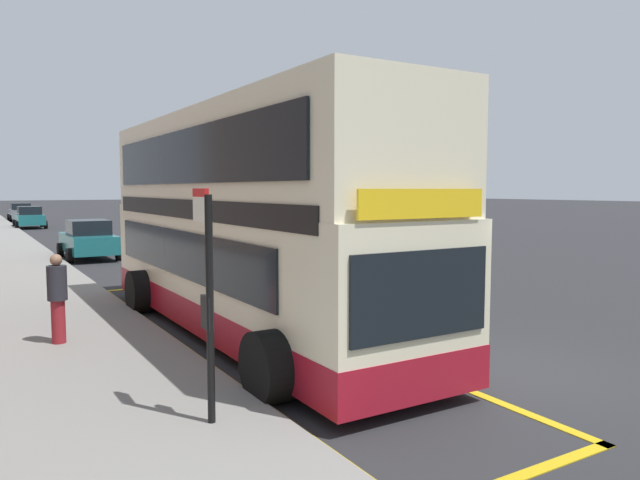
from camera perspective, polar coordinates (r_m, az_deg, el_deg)
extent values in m
plane|color=#28282B|center=(39.22, -20.35, 0.39)|extent=(260.00, 260.00, 0.00)
cube|color=beige|center=(12.03, -7.35, -2.49)|extent=(2.43, 10.80, 2.30)
cube|color=beige|center=(11.94, -7.47, 7.56)|extent=(2.41, 10.58, 1.90)
cube|color=maroon|center=(12.17, -7.31, -6.46)|extent=(2.45, 10.82, 0.60)
cube|color=black|center=(11.93, -7.42, 3.09)|extent=(2.46, 9.93, 0.36)
cube|color=black|center=(11.93, -13.59, -1.19)|extent=(0.04, 8.64, 0.90)
cube|color=black|center=(11.50, -13.17, 7.82)|extent=(0.04, 9.50, 1.00)
cube|color=black|center=(7.41, 9.82, -5.20)|extent=(2.14, 0.04, 1.10)
cube|color=yellow|center=(7.30, 9.95, 3.49)|extent=(1.95, 0.04, 0.36)
cylinder|color=black|center=(8.21, -4.65, -12.05)|extent=(0.56, 1.00, 1.00)
cylinder|color=black|center=(9.61, 9.64, -9.57)|extent=(0.56, 1.00, 1.00)
cylinder|color=black|center=(14.52, -16.83, -4.77)|extent=(0.56, 1.00, 1.00)
cylinder|color=black|center=(15.36, -7.32, -4.08)|extent=(0.56, 1.00, 1.00)
cube|color=gold|center=(11.48, -13.45, -9.78)|extent=(0.16, 13.64, 0.01)
cube|color=gold|center=(12.57, -1.12, -8.35)|extent=(0.16, 13.64, 0.01)
cube|color=gold|center=(6.74, 18.90, -20.72)|extent=(2.95, 0.16, 0.01)
cube|color=gold|center=(18.20, -15.71, -4.38)|extent=(2.95, 0.16, 0.01)
cylinder|color=black|center=(7.05, -10.57, -6.68)|extent=(0.09, 0.09, 2.69)
cube|color=silver|center=(7.15, -11.43, 2.90)|extent=(0.05, 0.42, 0.30)
cube|color=red|center=(7.14, -11.46, 4.51)|extent=(0.05, 0.42, 0.10)
cube|color=black|center=(7.15, -10.84, -6.90)|extent=(0.06, 0.28, 0.40)
cube|color=#196066|center=(26.42, -21.43, -0.26)|extent=(1.76, 4.20, 0.72)
cube|color=black|center=(26.28, -21.44, 1.16)|extent=(1.52, 1.90, 0.60)
cylinder|color=black|center=(27.60, -23.78, -0.88)|extent=(0.22, 0.60, 0.60)
cylinder|color=black|center=(27.90, -19.97, -0.70)|extent=(0.22, 0.60, 0.60)
cylinder|color=black|center=(25.03, -23.01, -1.41)|extent=(0.22, 0.60, 0.60)
cylinder|color=black|center=(25.36, -18.83, -1.20)|extent=(0.22, 0.60, 0.60)
cube|color=#196066|center=(48.82, -26.22, 1.81)|extent=(1.76, 4.20, 0.72)
cube|color=black|center=(48.69, -26.24, 2.58)|extent=(1.52, 1.90, 0.60)
cylinder|color=black|center=(50.06, -27.40, 1.41)|extent=(0.22, 0.60, 0.60)
cylinder|color=black|center=(50.22, -25.27, 1.50)|extent=(0.22, 0.60, 0.60)
cylinder|color=black|center=(47.47, -27.19, 1.26)|extent=(0.22, 0.60, 0.60)
cylinder|color=black|center=(47.63, -24.95, 1.35)|extent=(0.22, 0.60, 0.60)
cube|color=slate|center=(60.37, -26.90, 2.28)|extent=(1.76, 4.20, 0.72)
cube|color=black|center=(60.25, -26.92, 2.91)|extent=(1.52, 1.90, 0.60)
cylinder|color=black|center=(61.62, -27.85, 1.95)|extent=(0.22, 0.60, 0.60)
cylinder|color=black|center=(61.76, -26.11, 2.03)|extent=(0.22, 0.60, 0.60)
cylinder|color=black|center=(59.03, -27.70, 1.85)|extent=(0.22, 0.60, 0.60)
cylinder|color=black|center=(59.16, -25.89, 1.93)|extent=(0.22, 0.60, 0.60)
cylinder|color=maroon|center=(11.65, -23.92, -7.20)|extent=(0.24, 0.24, 0.78)
cylinder|color=#26262D|center=(11.53, -24.05, -3.80)|extent=(0.34, 0.34, 0.62)
sphere|color=#8C664C|center=(11.48, -24.12, -1.76)|extent=(0.21, 0.21, 0.21)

